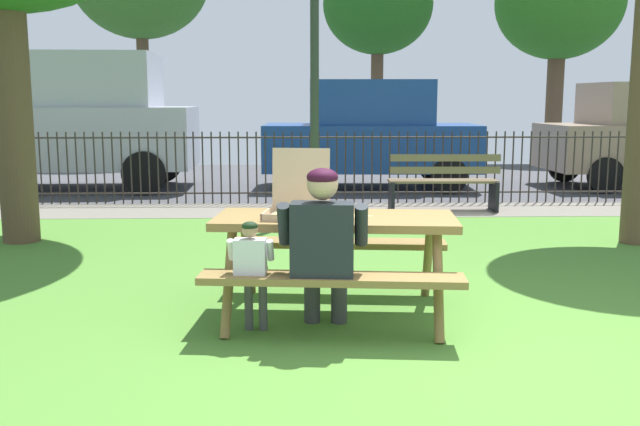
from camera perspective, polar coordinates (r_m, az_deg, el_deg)
The scene contains 15 objects.
ground at distance 5.95m, azimuth 10.35°, elevation -7.09°, with size 28.00×11.10×0.02m, color #4C812F.
cobblestone_walkway at distance 10.63m, azimuth 4.94°, elevation 0.24°, with size 28.00×1.40×0.01m, color slate.
street_asphalt at distance 14.62m, azimuth 3.12°, elevation 2.69°, with size 28.00×6.70×0.01m, color #424247.
picnic_table_foreground at distance 5.34m, azimuth 1.22°, elevation -2.09°, with size 1.93×1.64×0.79m.
pizza_box_open at distance 5.31m, azimuth -1.82°, elevation 0.76°, with size 0.52×0.54×0.50m.
pizza_slice_on_table at distance 5.35m, azimuth 2.21°, elevation -0.12°, with size 0.29×0.20×0.02m.
adult_at_table at distance 4.84m, azimuth 0.25°, elevation -2.54°, with size 0.63×0.62×1.19m.
child_at_table at distance 4.90m, azimuth -5.51°, elevation -4.28°, with size 0.32×0.32×0.83m.
iron_fence_streetside at distance 11.25m, azimuth 4.57°, elevation 3.73°, with size 21.63×0.03×1.14m.
park_bench_center at distance 10.58m, azimuth 9.91°, elevation 2.39°, with size 1.61×0.49×0.85m.
lamp_post_walkway at distance 9.88m, azimuth -0.44°, elevation 15.60°, with size 0.28×0.28×4.56m.
parked_car_far_left at distance 13.77m, azimuth -20.01°, elevation 7.23°, with size 4.75×2.18×2.46m.
parked_car_left at distance 13.17m, azimuth 4.13°, elevation 6.41°, with size 3.98×1.98×1.98m.
far_tree_center at distance 19.60m, azimuth 4.69°, elevation 16.33°, with size 2.92×2.92×5.45m.
far_tree_midright at distance 20.71m, azimuth 18.74°, elevation 15.72°, with size 3.39×3.39×5.74m.
Camera 1 is at (-1.23, -4.03, 1.64)m, focal length 39.68 mm.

